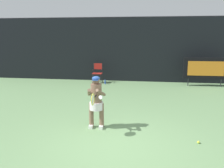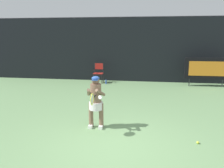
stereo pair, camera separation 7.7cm
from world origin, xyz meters
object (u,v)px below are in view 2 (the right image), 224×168
(scoreboard, at_px, (207,68))
(water_bottle, at_px, (106,82))
(umpire_chair, at_px, (99,72))
(tennis_ball_loose, at_px, (198,142))
(tennis_player, at_px, (96,100))
(tennis_racket, at_px, (92,99))

(scoreboard, bearing_deg, water_bottle, -178.08)
(umpire_chair, height_order, water_bottle, umpire_chair)
(scoreboard, xyz_separation_m, umpire_chair, (-5.73, 0.19, -0.33))
(tennis_ball_loose, bearing_deg, umpire_chair, 118.89)
(scoreboard, relative_size, tennis_player, 1.46)
(water_bottle, bearing_deg, umpire_chair, 143.27)
(tennis_racket, height_order, tennis_ball_loose, tennis_racket)
(umpire_chair, xyz_separation_m, tennis_ball_loose, (4.02, -7.28, -0.58))
(umpire_chair, relative_size, tennis_racket, 1.79)
(tennis_racket, xyz_separation_m, tennis_ball_loose, (2.67, -0.09, -0.97))
(scoreboard, bearing_deg, tennis_ball_loose, -103.60)
(tennis_ball_loose, bearing_deg, scoreboard, 76.40)
(scoreboard, height_order, tennis_ball_loose, scoreboard)
(tennis_player, height_order, tennis_racket, tennis_player)
(scoreboard, height_order, tennis_racket, scoreboard)
(umpire_chair, bearing_deg, scoreboard, -1.88)
(umpire_chair, distance_m, tennis_ball_loose, 8.34)
(scoreboard, bearing_deg, tennis_player, -124.55)
(umpire_chair, bearing_deg, tennis_ball_loose, -61.11)
(water_bottle, xyz_separation_m, tennis_racket, (0.86, -6.83, 0.88))
(scoreboard, bearing_deg, tennis_racket, -122.02)
(umpire_chair, xyz_separation_m, water_bottle, (0.49, -0.36, -0.50))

